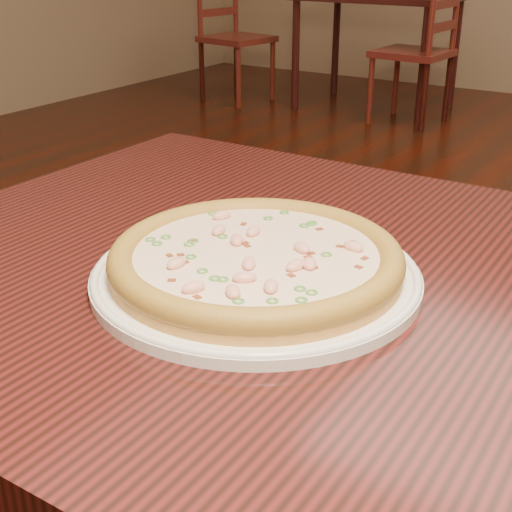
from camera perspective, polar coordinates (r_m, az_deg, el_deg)
The scene contains 7 objects.
ground at distance 1.65m, azimuth 7.63°, elevation -17.38°, with size 9.00×9.00×0.00m, color black.
hero_table at distance 0.81m, azimuth 9.25°, elevation -9.05°, with size 1.20×0.80×0.75m.
plate at distance 0.76m, azimuth 0.00°, elevation -1.46°, with size 0.35×0.35×0.02m.
pizza at distance 0.75m, azimuth -0.00°, elevation -0.21°, with size 0.31×0.31×0.03m.
bg_table_left at distance 5.04m, azimuth 9.76°, elevation 18.91°, with size 1.00×0.70×0.75m.
chair_a at distance 5.29m, azimuth -1.99°, elevation 17.11°, with size 0.48×0.48×0.95m.
chair_b at distance 4.66m, azimuth 13.06°, elevation 15.57°, with size 0.45×0.45×0.95m.
Camera 1 is at (0.48, -1.14, 1.09)m, focal length 50.00 mm.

